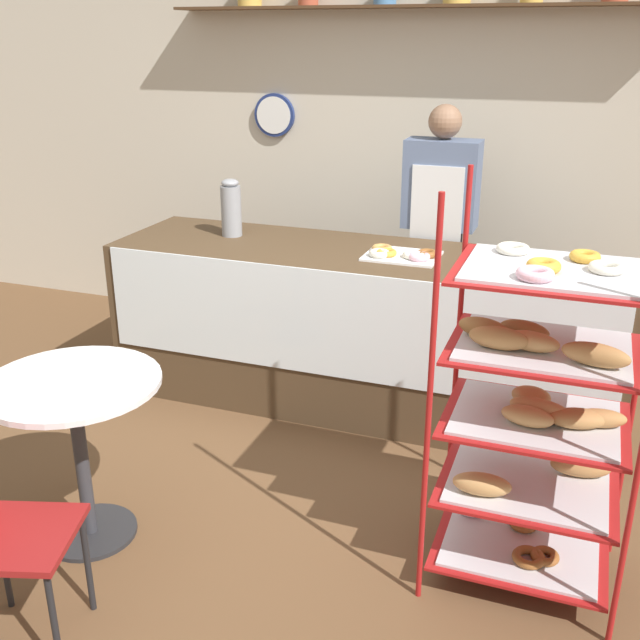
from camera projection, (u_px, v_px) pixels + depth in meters
ground_plane at (291, 505)px, 3.51m from camera, size 14.00×14.00×0.00m
back_wall at (415, 145)px, 4.99m from camera, size 10.00×0.30×2.70m
display_counter at (364, 329)px, 4.34m from camera, size 2.92×0.81×0.93m
pastry_rack at (536, 411)px, 2.80m from camera, size 0.73×0.57×1.60m
person_worker at (439, 234)px, 4.56m from camera, size 0.44×0.23×1.69m
cafe_table at (77, 421)px, 3.11m from camera, size 0.73×0.73×0.75m
coffee_carafe at (231, 208)px, 4.46m from camera, size 0.12×0.12×0.34m
donut_tray_counter at (402, 254)px, 4.06m from camera, size 0.40×0.31×0.05m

